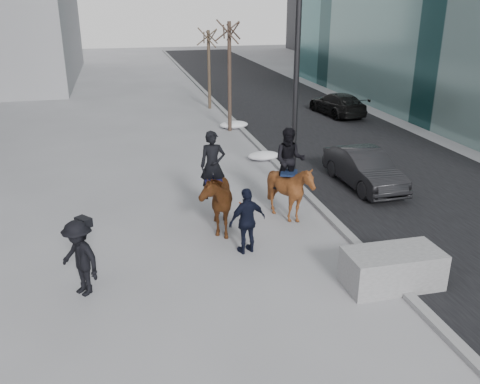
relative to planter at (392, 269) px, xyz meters
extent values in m
plane|color=gray|center=(-2.88, 1.63, -0.43)|extent=(120.00, 120.00, 0.00)
cube|color=black|center=(4.12, 11.63, -0.43)|extent=(8.00, 90.00, 0.01)
cube|color=gray|center=(0.12, 11.63, -0.37)|extent=(0.25, 90.00, 0.12)
cube|color=gray|center=(0.00, 0.00, 0.00)|extent=(2.18, 1.09, 0.87)
imported|color=black|center=(2.35, 6.20, 0.22)|extent=(1.53, 4.00, 1.30)
imported|color=black|center=(6.15, 17.19, 0.19)|extent=(2.16, 4.44, 1.24)
imported|color=#452A0D|center=(-3.35, 3.96, 0.48)|extent=(1.19, 2.26, 1.84)
imported|color=black|center=(-3.35, 4.11, 1.42)|extent=(0.74, 0.52, 1.92)
cube|color=black|center=(-3.35, 4.11, 1.01)|extent=(0.53, 0.60, 0.06)
imported|color=#49250E|center=(-1.08, 4.08, 0.46)|extent=(1.94, 2.04, 1.80)
imported|color=black|center=(-1.08, 4.23, 1.37)|extent=(1.10, 0.99, 1.87)
cube|color=#0E1936|center=(-1.08, 4.23, 0.98)|extent=(0.65, 0.70, 0.06)
imported|color=black|center=(-2.80, 2.37, 0.44)|extent=(1.11, 0.69, 1.75)
cylinder|color=#CC420C|center=(-2.85, 2.92, 0.72)|extent=(0.04, 0.18, 0.07)
imported|color=black|center=(-6.84, 1.29, 0.44)|extent=(1.23, 1.29, 1.75)
cube|color=black|center=(-6.69, 1.54, 1.19)|extent=(0.40, 0.42, 0.20)
cylinder|color=black|center=(-0.28, 6.16, 4.07)|extent=(0.18, 0.18, 9.00)
ellipsoid|color=white|center=(-0.18, 0.16, -0.28)|extent=(1.21, 0.77, 0.31)
ellipsoid|color=white|center=(-0.18, 9.99, -0.27)|extent=(1.32, 0.84, 0.33)
ellipsoid|color=white|center=(-0.18, 15.47, -0.25)|extent=(1.44, 0.92, 0.37)
camera|label=1|loc=(-5.72, -9.05, 5.75)|focal=38.00mm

